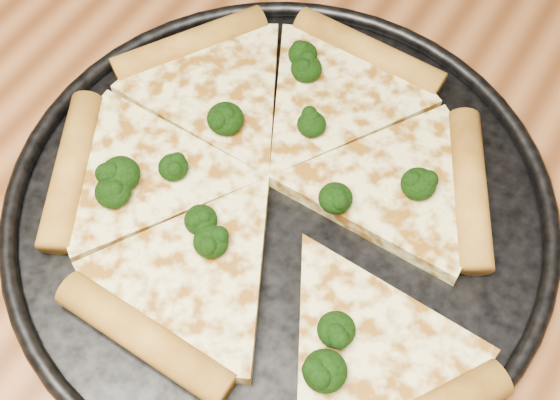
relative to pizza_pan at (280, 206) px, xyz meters
The scene contains 3 objects.
pizza_pan is the anchor object (origin of this frame).
pizza 0.01m from the pizza_pan, 144.28° to the left, with size 0.38×0.33×0.03m.
broccoli_florets 0.03m from the pizza_pan, 159.42° to the right, with size 0.22×0.24×0.02m.
Camera 1 is at (0.07, -0.13, 1.23)m, focal length 48.39 mm.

